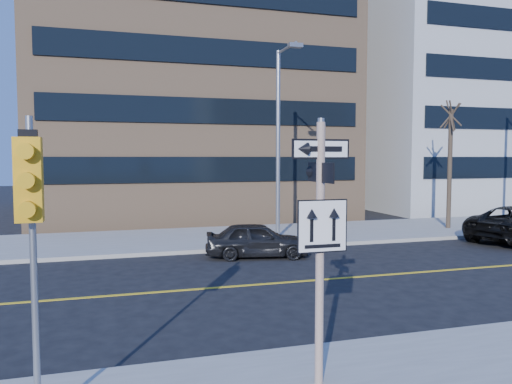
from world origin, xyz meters
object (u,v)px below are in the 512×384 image
object	(u,v)px
sign_pole	(320,236)
street_tree_west	(451,118)
parked_car_a	(257,240)
traffic_signal	(30,205)
streetlight_a	(280,131)

from	to	relation	value
sign_pole	street_tree_west	xyz separation A→B (m)	(13.00, 13.81, 3.09)
sign_pole	parked_car_a	world-z (taller)	sign_pole
sign_pole	parked_car_a	distance (m)	10.63
sign_pole	parked_car_a	xyz separation A→B (m)	(2.09, 10.26, -1.80)
traffic_signal	parked_car_a	world-z (taller)	traffic_signal
sign_pole	streetlight_a	bearing A→B (deg)	73.23
street_tree_west	streetlight_a	bearing A→B (deg)	-176.55
traffic_signal	street_tree_west	world-z (taller)	street_tree_west
parked_car_a	street_tree_west	bearing A→B (deg)	-60.61
street_tree_west	traffic_signal	bearing A→B (deg)	-140.61
traffic_signal	street_tree_west	distance (m)	22.14
parked_car_a	streetlight_a	size ratio (longest dim) A/B	0.47
sign_pole	traffic_signal	xyz separation A→B (m)	(-4.00, -0.15, 0.59)
street_tree_west	sign_pole	bearing A→B (deg)	-133.26
traffic_signal	street_tree_west	size ratio (longest dim) A/B	0.63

